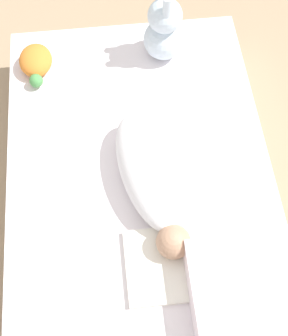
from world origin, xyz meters
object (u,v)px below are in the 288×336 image
Objects in this scene: swaddled_baby at (151,177)px; turtle_plush at (36,62)px; pillow at (255,302)px; bunny_plush at (164,31)px.

swaddled_baby is 0.67m from turtle_plush.
swaddled_baby is 0.50m from pillow.
swaddled_baby is 1.75× the size of bunny_plush.
turtle_plush is (-0.98, -0.63, -0.02)m from pillow.
pillow reaches higher than turtle_plush.
bunny_plush reaches higher than pillow.
swaddled_baby is at bearing -11.50° from bunny_plush.
pillow is at bearing 19.68° from swaddled_baby.
swaddled_baby reaches higher than turtle_plush.
swaddled_baby reaches higher than pillow.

